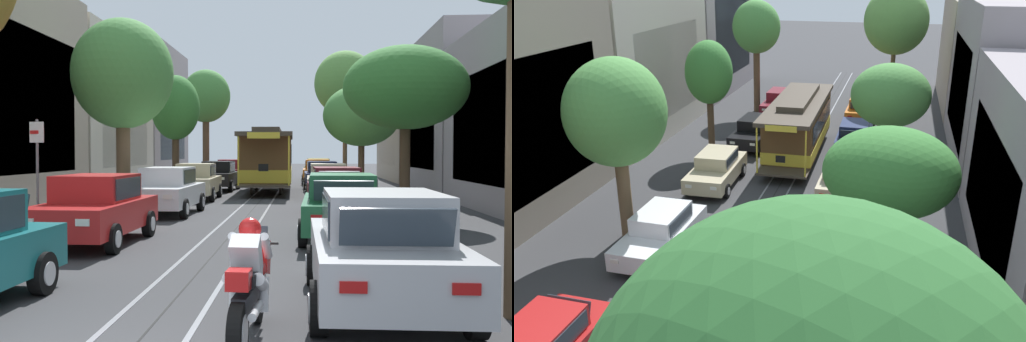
% 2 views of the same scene
% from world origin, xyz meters
% --- Properties ---
extents(ground_plane, '(160.00, 160.00, 0.00)m').
position_xyz_m(ground_plane, '(0.00, 19.56, 0.00)').
color(ground_plane, '#38383A').
extents(trolley_track_rails, '(1.14, 56.89, 0.01)m').
position_xyz_m(trolley_track_rails, '(0.00, 22.45, 0.00)').
color(trolley_track_rails, gray).
rests_on(trolley_track_rails, ground).
extents(building_facade_left, '(5.61, 48.59, 9.94)m').
position_xyz_m(building_facade_left, '(-10.53, 23.92, 4.26)').
color(building_facade_left, '#BCAD93').
rests_on(building_facade_left, ground).
extents(parked_car_white_mid_left, '(2.08, 4.39, 1.58)m').
position_xyz_m(parked_car_white_mid_left, '(-2.71, 15.16, 0.80)').
color(parked_car_white_mid_left, silver).
rests_on(parked_car_white_mid_left, ground).
extents(parked_car_beige_fourth_left, '(2.07, 4.39, 1.58)m').
position_xyz_m(parked_car_beige_fourth_left, '(-2.87, 21.56, 0.80)').
color(parked_car_beige_fourth_left, '#C1B28E').
rests_on(parked_car_beige_fourth_left, ground).
extents(parked_car_black_fifth_left, '(2.11, 4.41, 1.58)m').
position_xyz_m(parked_car_black_fifth_left, '(-2.73, 27.71, 0.80)').
color(parked_car_black_fifth_left, black).
rests_on(parked_car_black_fifth_left, ground).
extents(parked_car_maroon_sixth_left, '(2.00, 4.36, 1.58)m').
position_xyz_m(parked_car_maroon_sixth_left, '(-2.90, 34.87, 0.80)').
color(parked_car_maroon_sixth_left, maroon).
rests_on(parked_car_maroon_sixth_left, ground).
extents(parked_car_maroon_mid_right, '(2.08, 4.40, 1.58)m').
position_xyz_m(parked_car_maroon_mid_right, '(2.94, 15.92, 0.80)').
color(parked_car_maroon_mid_right, maroon).
rests_on(parked_car_maroon_mid_right, ground).
extents(parked_car_beige_fourth_right, '(2.03, 4.38, 1.58)m').
position_xyz_m(parked_car_beige_fourth_right, '(2.91, 21.93, 0.80)').
color(parked_car_beige_fourth_right, '#C1B28E').
rests_on(parked_car_beige_fourth_right, ground).
extents(parked_car_navy_fifth_right, '(2.04, 4.38, 1.58)m').
position_xyz_m(parked_car_navy_fifth_right, '(2.83, 28.20, 0.80)').
color(parked_car_navy_fifth_right, '#19234C').
rests_on(parked_car_navy_fifth_right, ground).
extents(parked_car_orange_sixth_right, '(2.03, 4.37, 1.58)m').
position_xyz_m(parked_car_orange_sixth_right, '(2.73, 34.40, 0.80)').
color(parked_car_orange_sixth_right, orange).
rests_on(parked_car_orange_sixth_right, ground).
extents(parked_car_yellow_far_right, '(2.15, 4.42, 1.58)m').
position_xyz_m(parked_car_yellow_far_right, '(2.93, 40.51, 0.80)').
color(parked_car_yellow_far_right, gold).
rests_on(parked_car_yellow_far_right, ground).
extents(street_tree_kerb_left_second, '(3.52, 3.67, 6.73)m').
position_xyz_m(street_tree_kerb_left_second, '(-4.44, 15.93, 4.77)').
color(street_tree_kerb_left_second, brown).
rests_on(street_tree_kerb_left_second, ground).
extents(street_tree_kerb_left_mid, '(2.48, 2.64, 6.01)m').
position_xyz_m(street_tree_kerb_left_mid, '(-4.70, 26.00, 4.30)').
color(street_tree_kerb_left_mid, '#4C3826').
rests_on(street_tree_kerb_left_mid, ground).
extents(street_tree_kerb_left_fourth, '(3.23, 2.74, 7.48)m').
position_xyz_m(street_tree_kerb_left_fourth, '(-4.56, 34.97, 5.64)').
color(street_tree_kerb_left_fourth, brown).
rests_on(street_tree_kerb_left_fourth, ground).
extents(street_tree_kerb_right_second, '(3.86, 3.21, 5.39)m').
position_xyz_m(street_tree_kerb_right_second, '(4.97, 14.24, 4.07)').
color(street_tree_kerb_right_second, '#4C3826').
rests_on(street_tree_kerb_right_second, ground).
extents(street_tree_kerb_right_mid, '(3.74, 3.31, 5.36)m').
position_xyz_m(street_tree_kerb_right_mid, '(4.65, 25.06, 3.84)').
color(street_tree_kerb_right_mid, brown).
rests_on(street_tree_kerb_right_mid, ground).
extents(street_tree_kerb_right_fourth, '(3.91, 3.57, 8.47)m').
position_xyz_m(street_tree_kerb_right_fourth, '(4.47, 34.21, 6.39)').
color(street_tree_kerb_right_fourth, brown).
rests_on(street_tree_kerb_right_fourth, ground).
extents(cable_car_trolley, '(2.71, 9.16, 3.28)m').
position_xyz_m(cable_car_trolley, '(0.00, 26.68, 1.66)').
color(cable_car_trolley, brown).
rests_on(cable_car_trolley, ground).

